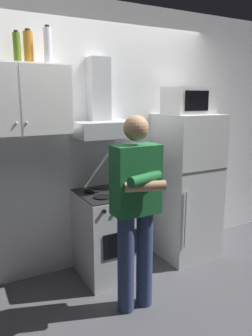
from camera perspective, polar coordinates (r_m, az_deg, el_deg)
name	(u,v)px	position (r m, az deg, el deg)	size (l,w,h in m)	color
ground_plane	(126,283)	(3.37, 0.00, -19.47)	(7.00, 7.00, 0.00)	#4C4C51
back_wall_tiled	(99,139)	(3.44, -4.76, 5.10)	(4.80, 0.10, 2.70)	white
upper_cabinet	(16,100)	(2.95, -18.64, 11.16)	(0.90, 0.37, 0.60)	white
stove_oven	(110,234)	(3.35, -2.83, -11.36)	(0.60, 0.62, 0.87)	silver
range_hood	(103,116)	(3.20, -4.04, 9.03)	(0.60, 0.44, 0.75)	#B7BABF
refrigerator	(186,187)	(3.71, 10.47, -3.20)	(0.60, 0.62, 1.60)	silver
microwave	(189,101)	(3.60, 10.86, 11.46)	(0.48, 0.37, 0.28)	silver
person_standing	(136,207)	(2.66, 1.76, -6.89)	(0.38, 0.33, 1.64)	navy
bottle_liquor_amber	(29,47)	(3.05, -16.64, 19.49)	(0.08, 0.08, 0.28)	#B7721E
bottle_olive_oil	(17,48)	(3.01, -18.50, 19.27)	(0.06, 0.06, 0.26)	#4C6B19
bottle_vodka_clear	(48,46)	(3.04, -13.47, 20.02)	(0.07, 0.07, 0.32)	silver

